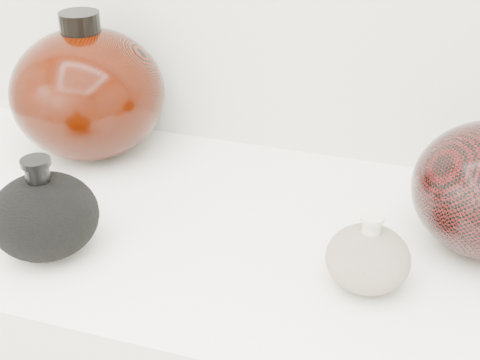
% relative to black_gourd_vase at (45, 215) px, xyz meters
% --- Properties ---
extents(black_gourd_vase, '(0.15, 0.15, 0.14)m').
position_rel_black_gourd_vase_xyz_m(black_gourd_vase, '(0.00, 0.00, 0.00)').
color(black_gourd_vase, black).
rests_on(black_gourd_vase, display_counter).
extents(cream_gourd_vase, '(0.12, 0.12, 0.10)m').
position_rel_black_gourd_vase_xyz_m(cream_gourd_vase, '(0.40, 0.05, -0.01)').
color(cream_gourd_vase, beige).
rests_on(cream_gourd_vase, display_counter).
extents(left_round_pot, '(0.31, 0.31, 0.24)m').
position_rel_black_gourd_vase_xyz_m(left_round_pot, '(-0.08, 0.27, 0.05)').
color(left_round_pot, black).
rests_on(left_round_pot, display_counter).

